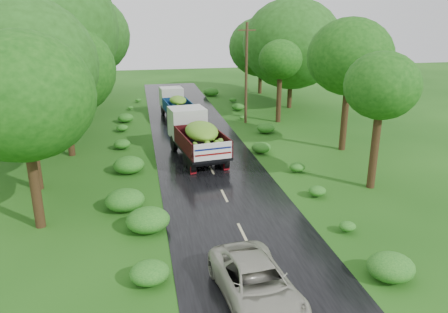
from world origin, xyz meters
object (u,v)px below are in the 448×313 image
object	(u,v)px
car	(257,284)
utility_pole	(246,73)
truck_far	(175,103)
truck_near	(195,133)

from	to	relation	value
car	utility_pole	xyz separation A→B (m)	(5.52, 23.75, 3.59)
truck_far	utility_pole	xyz separation A→B (m)	(5.75, -2.97, 2.90)
truck_near	utility_pole	bearing A→B (deg)	48.85
utility_pole	truck_near	bearing A→B (deg)	-117.58
truck_far	car	distance (m)	26.73
car	utility_pole	distance (m)	24.65
truck_far	car	bearing A→B (deg)	-95.70
truck_far	truck_near	bearing A→B (deg)	-94.70
truck_near	car	size ratio (longest dim) A/B	1.47
truck_near	utility_pole	world-z (taller)	utility_pole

